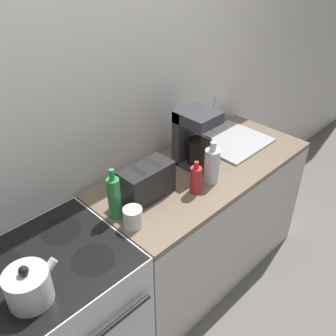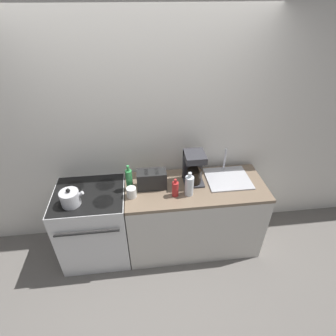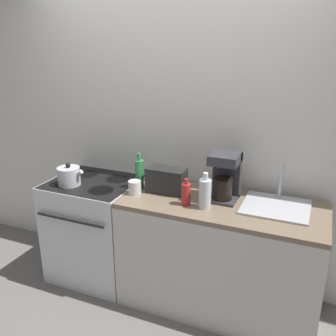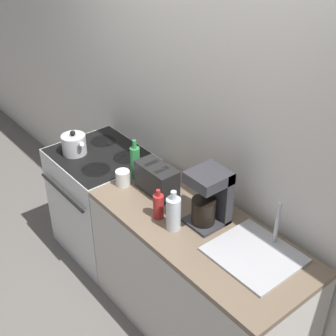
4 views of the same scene
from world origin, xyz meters
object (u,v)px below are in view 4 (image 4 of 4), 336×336
stove (104,201)px  kettle (74,144)px  cup_white (123,178)px  toaster (157,179)px  coffee_maker (210,196)px  bottle_green (135,162)px  bottle_red (158,206)px  bottle_clear (173,213)px

stove → kettle: (-0.13, -0.13, 0.51)m
cup_white → toaster: bearing=31.2°
coffee_maker → kettle: bearing=-169.6°
toaster → bottle_green: (-0.23, -0.01, 0.02)m
bottle_red → bottle_clear: bearing=1.0°
kettle → bottle_clear: (1.14, 0.01, 0.03)m
toaster → bottle_clear: (0.36, -0.16, 0.01)m
toaster → cup_white: 0.25m
kettle → bottle_clear: bearing=0.6°
kettle → toaster: toaster is taller
kettle → bottle_green: 0.58m
kettle → cup_white: kettle is taller
toaster → bottle_red: 0.27m
toaster → bottle_clear: size_ratio=1.14×
stove → toaster: (0.65, 0.04, 0.53)m
bottle_green → bottle_clear: 0.61m
bottle_green → kettle: bearing=-163.9°
kettle → toaster: (0.78, 0.17, 0.02)m
bottle_red → cup_white: size_ratio=1.90×
bottle_red → bottle_green: 0.47m
cup_white → bottle_green: bearing=98.5°
kettle → toaster: 0.80m
bottle_clear → cup_white: bearing=176.9°
bottle_red → cup_white: 0.43m
bottle_green → stove: bearing=-176.1°
toaster → cup_white: toaster is taller
bottle_red → kettle: bearing=-179.5°
stove → coffee_maker: bearing=4.8°
stove → bottle_red: 1.02m
bottle_red → bottle_green: size_ratio=0.68×
bottle_clear → bottle_red: bearing=-179.0°
bottle_green → cup_white: 0.14m
bottle_red → bottle_clear: 0.14m
coffee_maker → bottle_clear: bearing=-111.3°
coffee_maker → bottle_clear: (-0.08, -0.21, -0.07)m
bottle_green → toaster: bearing=2.3°
kettle → coffee_maker: (1.23, 0.22, 0.11)m
bottle_clear → stove: bearing=173.2°
bottle_clear → bottle_green: bearing=165.8°
toaster → bottle_red: (0.22, -0.16, -0.01)m
bottle_clear → cup_white: bottle_clear is taller
bottle_red → bottle_green: bearing=161.3°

